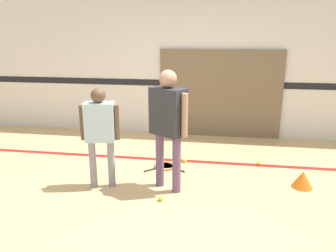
{
  "coord_description": "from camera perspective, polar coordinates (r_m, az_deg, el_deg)",
  "views": [
    {
      "loc": [
        0.68,
        -3.81,
        1.98
      ],
      "look_at": [
        0.06,
        0.06,
        0.85
      ],
      "focal_mm": 35.0,
      "sensor_mm": 36.0,
      "label": 1
    }
  ],
  "objects": [
    {
      "name": "wall_panel",
      "position": [
        6.38,
        9.03,
        5.51
      ],
      "size": [
        2.32,
        0.05,
        1.67
      ],
      "color": "#756047",
      "rests_on": "ground_plane"
    },
    {
      "name": "ground_plane",
      "position": [
        4.35,
        -0.99,
        -11.06
      ],
      "size": [
        16.0,
        16.0,
        0.0
      ],
      "primitive_type": "plane",
      "color": "tan"
    },
    {
      "name": "training_cone",
      "position": [
        4.72,
        22.4,
        -8.59
      ],
      "size": [
        0.27,
        0.27,
        0.23
      ],
      "color": "orange",
      "rests_on": "ground_plane"
    },
    {
      "name": "floor_stripe",
      "position": [
        5.28,
        0.96,
        -5.95
      ],
      "size": [
        14.4,
        0.1,
        0.01
      ],
      "color": "red",
      "rests_on": "ground_plane"
    },
    {
      "name": "person_instructor",
      "position": [
        4.06,
        0.0,
        1.44
      ],
      "size": [
        0.52,
        0.43,
        1.55
      ],
      "rotation": [
        0.0,
        0.0,
        -0.54
      ],
      "color": "#6B4C70",
      "rests_on": "ground_plane"
    },
    {
      "name": "racket_second_spare",
      "position": [
        5.03,
        -0.8,
        -7.06
      ],
      "size": [
        0.49,
        0.47,
        0.03
      ],
      "rotation": [
        0.0,
        0.0,
        3.87
      ],
      "color": "red",
      "rests_on": "ground_plane"
    },
    {
      "name": "tennis_ball_stray_left",
      "position": [
        5.28,
        15.61,
        -6.24
      ],
      "size": [
        0.07,
        0.07,
        0.07
      ],
      "primitive_type": "sphere",
      "color": "#CCE038",
      "rests_on": "ground_plane"
    },
    {
      "name": "tennis_ball_by_spare_racket",
      "position": [
        5.19,
        2.91,
        -6.02
      ],
      "size": [
        0.07,
        0.07,
        0.07
      ],
      "primitive_type": "sphere",
      "color": "#CCE038",
      "rests_on": "ground_plane"
    },
    {
      "name": "racket_spare_on_floor",
      "position": [
        5.05,
        -0.1,
        -6.93
      ],
      "size": [
        0.51,
        0.41,
        0.03
      ],
      "rotation": [
        0.0,
        0.0,
        5.7
      ],
      "color": "#C6D838",
      "rests_on": "ground_plane"
    },
    {
      "name": "wall_back",
      "position": [
        6.39,
        2.94,
        12.56
      ],
      "size": [
        16.0,
        0.07,
        3.2
      ],
      "color": "silver",
      "rests_on": "ground_plane"
    },
    {
      "name": "tennis_ball_near_instructor",
      "position": [
        4.08,
        -1.25,
        -12.49
      ],
      "size": [
        0.07,
        0.07,
        0.07
      ],
      "primitive_type": "sphere",
      "color": "#CCE038",
      "rests_on": "ground_plane"
    },
    {
      "name": "person_student_left",
      "position": [
        4.25,
        -11.78,
        -0.22
      ],
      "size": [
        0.5,
        0.27,
        1.32
      ],
      "rotation": [
        0.0,
        0.0,
        0.18
      ],
      "color": "gray",
      "rests_on": "ground_plane"
    }
  ]
}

